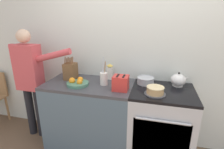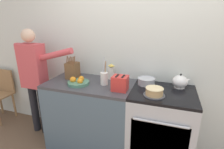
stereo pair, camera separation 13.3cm
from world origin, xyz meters
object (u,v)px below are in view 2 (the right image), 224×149
object	(u,v)px
layer_cake	(154,92)
knife_block	(73,70)
stove_range	(160,127)
dining_chair	(1,91)
mixing_bowl	(146,81)
milk_carton	(111,72)
person_baker	(34,75)
tea_kettle	(180,82)
fruit_bowl	(78,82)
utensil_crock	(104,78)
toaster	(120,83)

from	to	relation	value
layer_cake	knife_block	bearing A→B (deg)	168.95
stove_range	dining_chair	bearing A→B (deg)	176.85
dining_chair	mixing_bowl	bearing A→B (deg)	18.58
milk_carton	layer_cake	bearing A→B (deg)	-30.81
stove_range	mixing_bowl	size ratio (longest dim) A/B	4.30
knife_block	stove_range	bearing A→B (deg)	-4.00
person_baker	stove_range	bearing A→B (deg)	-7.89
layer_cake	dining_chair	bearing A→B (deg)	173.85
mixing_bowl	person_baker	bearing A→B (deg)	-174.95
layer_cake	tea_kettle	distance (m)	0.42
stove_range	layer_cake	size ratio (longest dim) A/B	4.07
stove_range	layer_cake	bearing A→B (deg)	-124.73
tea_kettle	knife_block	distance (m)	1.37
fruit_bowl	milk_carton	xyz separation A→B (m)	(0.32, 0.32, 0.07)
knife_block	dining_chair	distance (m)	1.59
layer_cake	milk_carton	distance (m)	0.70
mixing_bowl	utensil_crock	xyz separation A→B (m)	(-0.49, -0.16, 0.04)
knife_block	layer_cake	bearing A→B (deg)	-11.05
tea_kettle	knife_block	xyz separation A→B (m)	(-1.37, -0.11, 0.04)
toaster	milk_carton	size ratio (longest dim) A/B	0.91
mixing_bowl	dining_chair	world-z (taller)	mixing_bowl
mixing_bowl	milk_carton	xyz separation A→B (m)	(-0.48, 0.07, 0.06)
fruit_bowl	dining_chair	bearing A→B (deg)	171.75
utensil_crock	person_baker	distance (m)	1.08
person_baker	tea_kettle	bearing A→B (deg)	-2.25
layer_cake	knife_block	world-z (taller)	knife_block
stove_range	tea_kettle	size ratio (longest dim) A/B	4.35
utensil_crock	tea_kettle	bearing A→B (deg)	12.23
stove_range	toaster	bearing A→B (deg)	-167.35
utensil_crock	dining_chair	size ratio (longest dim) A/B	0.40
fruit_bowl	person_baker	size ratio (longest dim) A/B	0.17
tea_kettle	milk_carton	xyz separation A→B (m)	(-0.86, 0.03, 0.03)
person_baker	mixing_bowl	bearing A→B (deg)	-2.21
layer_cake	toaster	xyz separation A→B (m)	(-0.38, 0.03, 0.04)
toaster	person_baker	bearing A→B (deg)	174.49
utensil_crock	fruit_bowl	bearing A→B (deg)	-162.81
dining_chair	utensil_crock	bearing A→B (deg)	14.08
utensil_crock	person_baker	world-z (taller)	person_baker
utensil_crock	person_baker	xyz separation A→B (m)	(-1.08, 0.02, -0.08)
stove_range	milk_carton	distance (m)	0.92
stove_range	mixing_bowl	world-z (taller)	mixing_bowl
utensil_crock	toaster	distance (m)	0.26
stove_range	layer_cake	distance (m)	0.53
fruit_bowl	toaster	world-z (taller)	toaster
knife_block	tea_kettle	bearing A→B (deg)	4.51
tea_kettle	utensil_crock	distance (m)	0.90
layer_cake	fruit_bowl	size ratio (longest dim) A/B	0.86
layer_cake	fruit_bowl	xyz separation A→B (m)	(-0.92, 0.04, -0.01)
utensil_crock	milk_carton	xyz separation A→B (m)	(0.02, 0.22, 0.01)
layer_cake	toaster	bearing A→B (deg)	176.26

